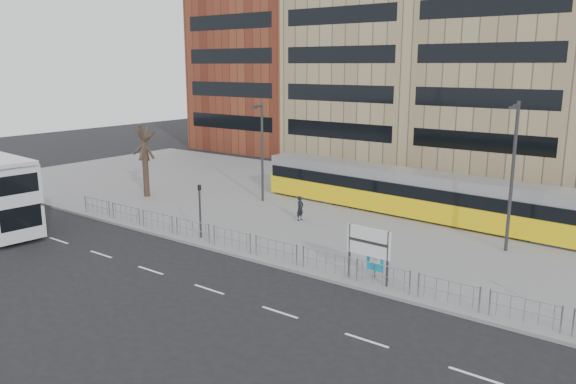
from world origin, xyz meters
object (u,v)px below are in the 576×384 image
Objects in this scene: pedestrian at (300,208)px; bare_tree at (143,122)px; ad_panel at (375,258)px; traffic_light_west at (200,204)px; station_sign at (368,244)px; lamp_post_west at (262,148)px; lamp_post_east at (512,171)px; tram at (429,196)px.

bare_tree is (-13.22, -1.43, 4.82)m from pedestrian.
traffic_light_west reaches higher than ad_panel.
lamp_post_west is (-13.75, 9.18, 2.15)m from station_sign.
lamp_post_west is at bearing 148.36° from station_sign.
bare_tree is (-25.52, -3.04, 1.28)m from lamp_post_east.
bare_tree reaches higher than pedestrian.
bare_tree is at bearing 170.97° from ad_panel.
ad_panel reaches higher than pedestrian.
bare_tree reaches higher than traffic_light_west.
ad_panel is 9.11m from lamp_post_east.
lamp_post_east is at bearing 67.14° from station_sign.
lamp_post_west is at bearing 65.04° from pedestrian.
lamp_post_east is (3.77, 7.57, 3.37)m from ad_panel.
traffic_light_west is (-10.99, -0.44, 1.01)m from ad_panel.
station_sign is 0.82× the size of traffic_light_west.
lamp_post_east reaches higher than pedestrian.
station_sign is 1.55× the size of ad_panel.
tram is 14.67m from traffic_light_west.
bare_tree is (-7.96, -4.02, 1.70)m from lamp_post_west.
pedestrian is 14.14m from bare_tree.
ad_panel is 11.04m from traffic_light_west.
pedestrian is 12.91m from lamp_post_east.
tram is 16.01× the size of pedestrian.
bare_tree reaches higher than tram.
lamp_post_west is (-5.26, 2.60, 3.12)m from pedestrian.
station_sign is 10.95m from traffic_light_west.
ad_panel is 16.49m from lamp_post_west.
station_sign is at bearing -33.74° from lamp_post_west.
station_sign is (2.15, -11.92, 0.27)m from tram.
pedestrian is at bearing -136.32° from tram.
tram is 3.56× the size of lamp_post_west.
traffic_light_west is 9.61m from lamp_post_west.
traffic_light_west is (-2.45, -6.39, 1.19)m from pedestrian.
traffic_light_west is at bearing -72.67° from lamp_post_west.
tram is 3.19× the size of lamp_post_east.
tram is at bearing 13.31° from lamp_post_west.
lamp_post_east reaches higher than bare_tree.
traffic_light_west is at bearing 160.32° from pedestrian.
lamp_post_east reaches higher than station_sign.
ad_panel is 0.53× the size of traffic_light_west.
tram is at bearing -48.55° from pedestrian.
traffic_light_west is 0.40× the size of bare_tree.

